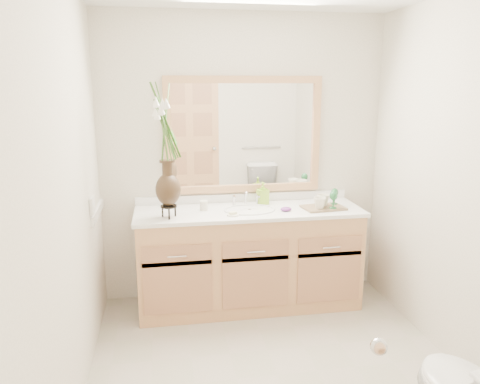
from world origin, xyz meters
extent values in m
plane|color=#BDB2A1|center=(0.00, 0.00, 0.00)|extent=(2.60, 2.60, 0.00)
cube|color=white|center=(0.00, 1.30, 1.20)|extent=(2.40, 0.02, 2.40)
cube|color=white|center=(0.00, -1.30, 1.20)|extent=(2.40, 0.02, 2.40)
cube|color=white|center=(-1.20, 0.00, 1.20)|extent=(0.02, 2.60, 2.40)
cube|color=white|center=(1.20, 0.00, 1.20)|extent=(0.02, 2.60, 2.40)
cube|color=tan|center=(0.00, 1.01, 0.40)|extent=(1.80, 0.55, 0.80)
cube|color=white|center=(0.00, 1.01, 0.82)|extent=(1.84, 0.57, 0.03)
ellipsoid|color=white|center=(0.00, 0.99, 0.78)|extent=(0.38, 0.30, 0.12)
cylinder|color=silver|center=(0.00, 1.17, 0.89)|extent=(0.02, 0.02, 0.11)
cylinder|color=silver|center=(-0.10, 1.17, 0.87)|extent=(0.02, 0.02, 0.08)
cylinder|color=silver|center=(0.10, 1.17, 0.87)|extent=(0.02, 0.02, 0.08)
cube|color=white|center=(0.00, 1.28, 1.41)|extent=(1.20, 0.01, 0.85)
cube|color=tan|center=(0.00, 1.28, 1.86)|extent=(1.32, 0.04, 0.06)
cube|color=tan|center=(0.00, 1.28, 0.95)|extent=(1.32, 0.04, 0.06)
cube|color=tan|center=(-0.63, 1.28, 1.41)|extent=(0.06, 0.04, 0.85)
cube|color=tan|center=(0.63, 1.28, 1.41)|extent=(0.06, 0.04, 0.85)
cube|color=white|center=(-1.19, 0.76, 0.98)|extent=(0.02, 0.12, 0.12)
cube|color=tan|center=(-0.30, -1.29, 1.00)|extent=(0.80, 0.03, 2.00)
cylinder|color=black|center=(-0.65, 0.89, 0.92)|extent=(0.12, 0.12, 0.01)
ellipsoid|color=#312415|center=(-0.65, 0.89, 1.05)|extent=(0.19, 0.19, 0.25)
cylinder|color=#312415|center=(-0.65, 0.89, 1.20)|extent=(0.08, 0.08, 0.11)
cylinder|color=#4C7A33|center=(-0.65, 0.89, 1.49)|extent=(0.07, 0.07, 0.45)
cylinder|color=silver|center=(-0.36, 1.06, 0.87)|extent=(0.06, 0.06, 0.08)
cylinder|color=silver|center=(-0.16, 0.86, 0.84)|extent=(0.09, 0.09, 0.01)
cube|color=beige|center=(-0.16, 0.86, 0.85)|extent=(0.06, 0.05, 0.02)
imported|color=#98D331|center=(0.15, 1.17, 0.91)|extent=(0.09, 0.09, 0.17)
ellipsoid|color=#6C297C|center=(0.28, 0.92, 0.85)|extent=(0.10, 0.08, 0.03)
cube|color=brown|center=(0.61, 0.94, 0.84)|extent=(0.36, 0.26, 0.02)
imported|color=silver|center=(0.56, 0.89, 0.90)|extent=(0.13, 0.12, 0.10)
imported|color=silver|center=(0.61, 0.97, 0.90)|extent=(0.13, 0.13, 0.10)
cylinder|color=#226836|center=(0.67, 0.89, 0.85)|extent=(0.06, 0.06, 0.01)
cylinder|color=#226836|center=(0.67, 0.89, 0.89)|extent=(0.01, 0.01, 0.09)
ellipsoid|color=#226836|center=(0.67, 0.89, 0.95)|extent=(0.06, 0.06, 0.07)
cylinder|color=#226836|center=(0.72, 1.01, 0.85)|extent=(0.06, 0.06, 0.01)
cylinder|color=#226836|center=(0.72, 1.01, 0.89)|extent=(0.01, 0.01, 0.08)
ellipsoid|color=#226836|center=(0.72, 1.01, 0.95)|extent=(0.06, 0.06, 0.07)
camera|label=1|loc=(-0.68, -2.59, 1.83)|focal=35.00mm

